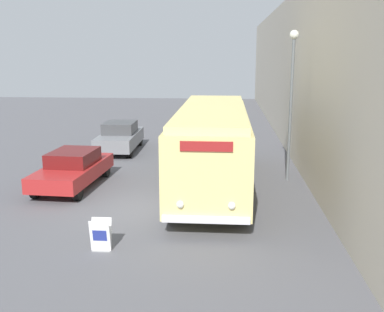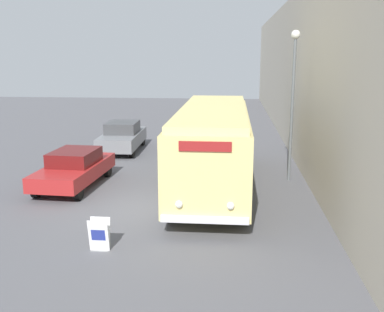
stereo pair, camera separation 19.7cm
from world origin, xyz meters
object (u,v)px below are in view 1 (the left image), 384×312
at_px(sign_board, 101,236).
at_px(parked_car_mid, 120,137).
at_px(streetlamp, 292,85).
at_px(parked_car_near, 73,168).
at_px(vintage_bus, 212,143).

distance_m(sign_board, parked_car_mid, 13.05).
relative_size(streetlamp, parked_car_near, 1.30).
bearing_deg(parked_car_near, sign_board, -61.59).
height_order(sign_board, parked_car_mid, parked_car_mid).
height_order(vintage_bus, sign_board, vintage_bus).
height_order(sign_board, streetlamp, streetlamp).
bearing_deg(sign_board, streetlamp, 51.62).
xyz_separation_m(streetlamp, parked_car_near, (-8.72, -1.61, -3.27)).
xyz_separation_m(vintage_bus, streetlamp, (3.16, 1.32, 2.19)).
bearing_deg(parked_car_mid, vintage_bus, -52.79).
height_order(sign_board, parked_car_near, parked_car_near).
distance_m(vintage_bus, parked_car_near, 5.68).
distance_m(vintage_bus, parked_car_mid, 8.53).
xyz_separation_m(parked_car_near, parked_car_mid, (0.27, 6.90, 0.04)).
relative_size(vintage_bus, parked_car_mid, 2.27).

